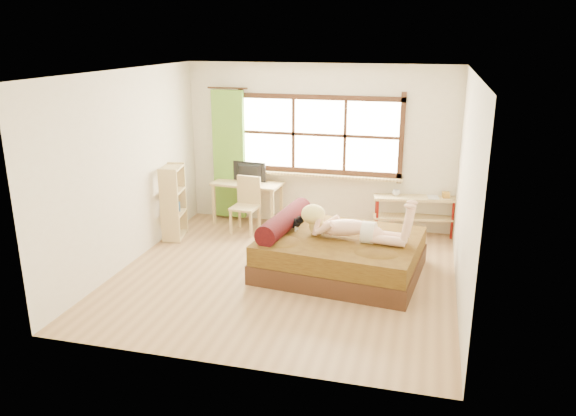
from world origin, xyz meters
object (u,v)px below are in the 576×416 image
(woman, at_px, (352,217))
(bookshelf, at_px, (173,202))
(bed, at_px, (337,253))
(chair, at_px, (247,201))
(kitten, at_px, (291,221))
(desk, at_px, (247,188))
(pipe_shelf, at_px, (415,207))

(woman, bearing_deg, bookshelf, 172.26)
(bed, bearing_deg, chair, 149.66)
(chair, bearing_deg, kitten, -43.73)
(desk, relative_size, chair, 1.32)
(bed, distance_m, woman, 0.59)
(desk, bearing_deg, woman, -35.23)
(desk, height_order, chair, chair)
(woman, xyz_separation_m, chair, (-1.93, 1.36, -0.33))
(kitten, height_order, chair, chair)
(chair, relative_size, pipe_shelf, 0.69)
(bed, relative_size, desk, 1.88)
(desk, distance_m, bookshelf, 1.33)
(pipe_shelf, bearing_deg, kitten, -143.73)
(woman, distance_m, pipe_shelf, 2.03)
(chair, height_order, pipe_shelf, chair)
(kitten, relative_size, bookshelf, 0.27)
(kitten, bearing_deg, bookshelf, 170.38)
(kitten, xyz_separation_m, desk, (-1.17, 1.57, -0.01))
(chair, xyz_separation_m, bookshelf, (-1.02, -0.60, 0.09))
(woman, distance_m, kitten, 0.90)
(bed, xyz_separation_m, desk, (-1.83, 1.67, 0.35))
(bed, height_order, pipe_shelf, bed)
(bed, height_order, desk, bed)
(woman, bearing_deg, pipe_shelf, 74.22)
(bed, relative_size, bookshelf, 1.93)
(kitten, distance_m, pipe_shelf, 2.36)
(woman, relative_size, bookshelf, 1.25)
(bed, relative_size, pipe_shelf, 1.71)
(bookshelf, bearing_deg, pipe_shelf, 6.49)
(desk, bearing_deg, chair, -68.66)
(kitten, bearing_deg, pipe_shelf, 52.74)
(desk, relative_size, pipe_shelf, 0.91)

